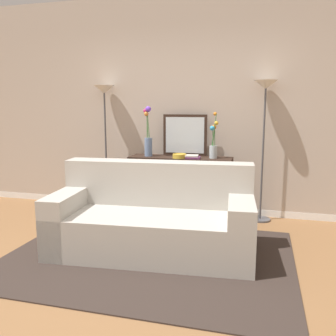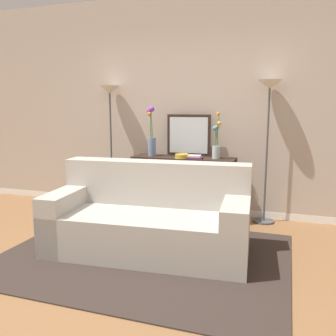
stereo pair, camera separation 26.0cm
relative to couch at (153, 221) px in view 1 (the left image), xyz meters
The scene contains 13 objects.
ground_plane 0.83m from the couch, 97.12° to the right, with size 16.00×16.00×0.02m, color brown.
back_wall 1.92m from the couch, 93.53° to the left, with size 12.00×0.15×2.89m.
area_rug 0.35m from the couch, 88.25° to the right, with size 2.72×2.05×0.01m.
couch is the anchor object (origin of this frame).
console_table 1.22m from the couch, 89.80° to the left, with size 1.33×0.38×0.80m.
floor_lamp_left 2.00m from the couch, 129.87° to the left, with size 0.28×0.28×1.72m.
floor_lamp_right 1.98m from the couch, 51.62° to the left, with size 0.28×0.28×1.76m.
wall_mirror 1.55m from the couch, 88.87° to the left, with size 0.59×0.02×0.54m.
vase_tall_flowers 1.43m from the couch, 109.96° to the left, with size 0.11×0.12×0.65m.
vase_short_flowers 1.43m from the couch, 70.15° to the left, with size 0.11×0.13×0.58m.
fruit_bowl 1.19m from the couch, 88.99° to the left, with size 0.17×0.17×0.06m.
book_stack 1.22m from the couch, 80.48° to the left, with size 0.20×0.16×0.04m.
book_row_under_console 1.28m from the couch, 107.18° to the left, with size 0.34×0.17×0.12m.
Camera 1 is at (1.13, -2.54, 1.44)m, focal length 38.48 mm.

